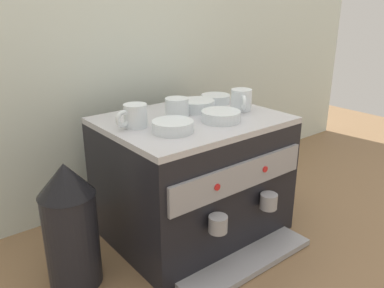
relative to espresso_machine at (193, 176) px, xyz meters
name	(u,v)px	position (x,y,z in m)	size (l,w,h in m)	color
ground_plane	(192,228)	(0.00, 0.00, -0.21)	(4.00, 4.00, 0.00)	brown
tiled_backsplash_wall	(131,55)	(0.00, 0.38, 0.38)	(2.80, 0.03, 1.18)	silver
espresso_machine	(193,176)	(0.00, 0.00, 0.00)	(0.58, 0.57, 0.42)	black
ceramic_cup_0	(241,100)	(0.19, -0.03, 0.25)	(0.09, 0.10, 0.07)	silver
ceramic_cup_1	(177,108)	(-0.04, 0.03, 0.25)	(0.10, 0.09, 0.07)	silver
ceramic_cup_2	(134,116)	(-0.20, 0.03, 0.25)	(0.11, 0.07, 0.07)	silver
ceramic_bowl_0	(221,116)	(0.05, -0.09, 0.23)	(0.13, 0.13, 0.03)	silver
ceramic_bowl_1	(173,127)	(-0.14, -0.08, 0.23)	(0.12, 0.12, 0.03)	silver
ceramic_bowl_2	(216,99)	(0.20, 0.11, 0.23)	(0.11, 0.11, 0.03)	silver
ceramic_bowl_3	(197,106)	(0.07, 0.06, 0.23)	(0.13, 0.13, 0.04)	silver
coffee_grinder	(70,225)	(-0.45, -0.01, -0.02)	(0.16, 0.16, 0.38)	black
milk_pitcher	(273,175)	(0.46, 0.02, -0.13)	(0.10, 0.10, 0.16)	#B7B7BC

